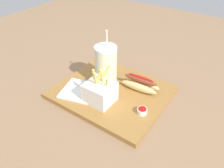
{
  "coord_description": "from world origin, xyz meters",
  "views": [
    {
      "loc": [
        0.38,
        -0.56,
        0.56
      ],
      "look_at": [
        0.0,
        0.0,
        0.05
      ],
      "focal_mm": 34.3,
      "sensor_mm": 36.0,
      "label": 1
    }
  ],
  "objects_px": {
    "fries_basket": "(101,92)",
    "hot_dog_1": "(140,84)",
    "ketchup_cup_1": "(142,111)",
    "soda_cup": "(106,66)",
    "napkin_stack": "(79,91)"
  },
  "relations": [
    {
      "from": "fries_basket",
      "to": "hot_dog_1",
      "type": "height_order",
      "value": "fries_basket"
    },
    {
      "from": "soda_cup",
      "to": "fries_basket",
      "type": "xyz_separation_m",
      "value": [
        0.05,
        -0.1,
        -0.04
      ]
    },
    {
      "from": "fries_basket",
      "to": "ketchup_cup_1",
      "type": "bearing_deg",
      "value": 10.67
    },
    {
      "from": "ketchup_cup_1",
      "to": "napkin_stack",
      "type": "bearing_deg",
      "value": -172.78
    },
    {
      "from": "soda_cup",
      "to": "fries_basket",
      "type": "relative_size",
      "value": 1.69
    },
    {
      "from": "fries_basket",
      "to": "hot_dog_1",
      "type": "xyz_separation_m",
      "value": [
        0.09,
        0.15,
        -0.02
      ]
    },
    {
      "from": "napkin_stack",
      "to": "ketchup_cup_1",
      "type": "bearing_deg",
      "value": 7.22
    },
    {
      "from": "soda_cup",
      "to": "ketchup_cup_1",
      "type": "bearing_deg",
      "value": -19.51
    },
    {
      "from": "soda_cup",
      "to": "hot_dog_1",
      "type": "bearing_deg",
      "value": 18.86
    },
    {
      "from": "hot_dog_1",
      "to": "napkin_stack",
      "type": "xyz_separation_m",
      "value": [
        -0.19,
        -0.15,
        -0.02
      ]
    },
    {
      "from": "fries_basket",
      "to": "ketchup_cup_1",
      "type": "relative_size",
      "value": 4.02
    },
    {
      "from": "hot_dog_1",
      "to": "ketchup_cup_1",
      "type": "relative_size",
      "value": 4.43
    },
    {
      "from": "fries_basket",
      "to": "hot_dog_1",
      "type": "distance_m",
      "value": 0.17
    },
    {
      "from": "soda_cup",
      "to": "napkin_stack",
      "type": "bearing_deg",
      "value": -117.32
    },
    {
      "from": "hot_dog_1",
      "to": "napkin_stack",
      "type": "distance_m",
      "value": 0.25
    }
  ]
}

